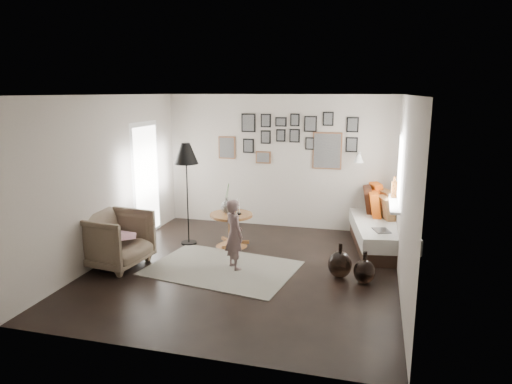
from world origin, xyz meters
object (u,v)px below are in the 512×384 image
(demijohn_large, at_px, (340,264))
(demijohn_small, at_px, (364,271))
(vase, at_px, (227,204))
(daybed, at_px, (381,228))
(armchair, at_px, (115,239))
(pedestal_table, at_px, (231,231))
(magazine_basket, at_px, (109,258))
(floor_lamp, at_px, (186,157))
(child, at_px, (234,234))

(demijohn_large, height_order, demijohn_small, demijohn_large)
(vase, xyz_separation_m, demijohn_small, (2.37, -1.07, -0.57))
(daybed, bearing_deg, armchair, -162.51)
(pedestal_table, bearing_deg, magazine_basket, -134.91)
(daybed, relative_size, floor_lamp, 1.21)
(demijohn_large, bearing_deg, demijohn_small, -18.92)
(pedestal_table, bearing_deg, floor_lamp, -174.45)
(daybed, xyz_separation_m, floor_lamp, (-3.29, -0.76, 1.23))
(daybed, relative_size, armchair, 2.34)
(pedestal_table, height_order, armchair, armchair)
(demijohn_small, distance_m, child, 1.97)
(demijohn_large, relative_size, child, 0.48)
(daybed, height_order, armchair, daybed)
(pedestal_table, bearing_deg, child, -69.82)
(armchair, bearing_deg, demijohn_small, -78.49)
(pedestal_table, distance_m, demijohn_small, 2.52)
(magazine_basket, distance_m, demijohn_large, 3.47)
(pedestal_table, relative_size, floor_lamp, 0.41)
(armchair, distance_m, demijohn_large, 3.43)
(armchair, bearing_deg, pedestal_table, -40.25)
(floor_lamp, distance_m, child, 1.77)
(floor_lamp, xyz_separation_m, magazine_basket, (-0.71, -1.41, -1.37))
(pedestal_table, xyz_separation_m, demijohn_small, (2.29, -1.05, -0.09))
(child, bearing_deg, daybed, -96.67)
(daybed, bearing_deg, child, -151.75)
(vase, relative_size, armchair, 0.57)
(armchair, xyz_separation_m, child, (1.81, 0.35, 0.12))
(demijohn_large, xyz_separation_m, child, (-1.58, -0.06, 0.34))
(demijohn_large, height_order, child, child)
(floor_lamp, bearing_deg, demijohn_small, -17.58)
(vase, height_order, floor_lamp, floor_lamp)
(magazine_basket, xyz_separation_m, child, (1.84, 0.50, 0.36))
(daybed, xyz_separation_m, child, (-2.16, -1.67, 0.23))
(vase, distance_m, floor_lamp, 1.07)
(pedestal_table, bearing_deg, daybed, 15.16)
(floor_lamp, bearing_deg, child, -38.68)
(armchair, relative_size, demijohn_small, 1.98)
(pedestal_table, relative_size, daybed, 0.34)
(child, bearing_deg, magazine_basket, 60.78)
(pedestal_table, height_order, demijohn_large, pedestal_table)
(armchair, relative_size, magazine_basket, 2.40)
(floor_lamp, bearing_deg, demijohn_large, -17.40)
(armchair, relative_size, floor_lamp, 0.52)
(magazine_basket, distance_m, child, 1.94)
(vase, height_order, demijohn_small, vase)
(magazine_basket, bearing_deg, pedestal_table, 45.09)
(daybed, relative_size, demijohn_small, 4.63)
(demijohn_small, bearing_deg, magazine_basket, -173.37)
(vase, bearing_deg, floor_lamp, -172.19)
(magazine_basket, relative_size, demijohn_small, 0.83)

